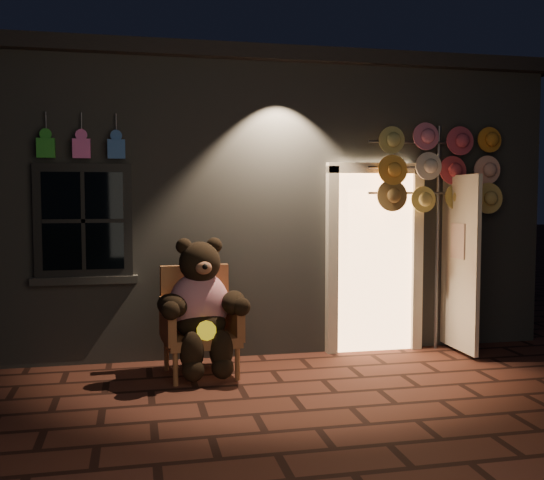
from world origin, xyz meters
name	(u,v)px	position (x,y,z in m)	size (l,w,h in m)	color
ground	(292,396)	(0.00, 0.00, 0.00)	(60.00, 60.00, 0.00)	#51281F
shop_building	(228,201)	(0.00, 3.99, 1.74)	(7.30, 5.95, 3.51)	slate
wicker_armchair	(199,320)	(-0.75, 0.93, 0.54)	(0.81, 0.74, 1.09)	brown
teddy_bear	(201,306)	(-0.74, 0.79, 0.72)	(0.97, 0.79, 1.35)	#AF1235
hat_rack	(441,170)	(2.08, 1.28, 2.11)	(1.60, 0.22, 2.64)	#59595E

